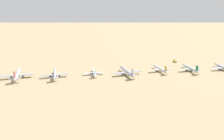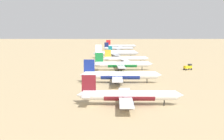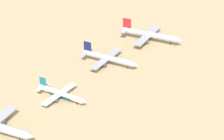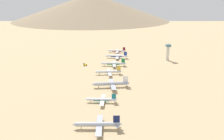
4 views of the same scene
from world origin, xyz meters
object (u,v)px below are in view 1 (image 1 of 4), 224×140
parked_jet_3 (160,69)px  service_truck (175,61)px  parked_jet_1 (223,67)px  parked_jet_2 (190,68)px  parked_jet_6 (55,74)px  parked_jet_4 (127,71)px  parked_jet_5 (94,72)px  parked_jet_7 (17,74)px

parked_jet_3 → service_truck: bearing=-52.5°
parked_jet_1 → parked_jet_2: 46.14m
parked_jet_3 → parked_jet_6: 135.30m
parked_jet_4 → parked_jet_6: 89.28m
parked_jet_1 → parked_jet_6: parked_jet_6 is taller
parked_jet_3 → parked_jet_5: (11.60, 86.78, -0.52)m
parked_jet_6 → parked_jet_7: (9.88, 43.25, 0.60)m
parked_jet_2 → service_truck: (42.92, -4.04, -1.71)m
parked_jet_5 → service_truck: 132.24m
parked_jet_7 → service_truck: bearing=-88.0°
parked_jet_6 → service_truck: 178.92m
parked_jet_2 → parked_jet_5: (21.07, 126.38, -0.67)m
parked_jet_1 → parked_jet_4: size_ratio=0.89×
parked_jet_5 → parked_jet_7: 91.94m
parked_jet_7 → service_truck: (7.85, -221.27, -2.38)m
parked_jet_1 → parked_jet_6: 221.89m
parked_jet_3 → parked_jet_5: 87.55m
parked_jet_3 → service_truck: 55.01m
parked_jet_5 → parked_jet_6: (4.12, 47.61, 0.75)m
parked_jet_3 → parked_jet_1: bearing=-102.2°
service_truck → parked_jet_3: bearing=127.5°
parked_jet_5 → parked_jet_7: size_ratio=0.71×
parked_jet_1 → parked_jet_5: parked_jet_1 is taller
parked_jet_2 → service_truck: 43.15m
parked_jet_2 → service_truck: parked_jet_2 is taller
parked_jet_2 → service_truck: size_ratio=7.00×
parked_jet_1 → parked_jet_2: (8.88, 45.27, -0.02)m
parked_jet_7 → parked_jet_4: bearing=-101.3°
parked_jet_6 → parked_jet_2: bearing=-98.2°
parked_jet_1 → parked_jet_4: bearing=82.3°
parked_jet_1 → parked_jet_2: bearing=78.9°
service_truck → parked_jet_7: bearing=92.0°
parked_jet_7 → parked_jet_2: bearing=-99.2°
parked_jet_3 → parked_jet_7: 179.47m
parked_jet_6 → parked_jet_7: bearing=77.1°
parked_jet_2 → parked_jet_7: (35.07, 217.23, 0.68)m
parked_jet_3 → parked_jet_7: (25.60, 177.63, 0.83)m
parked_jet_2 → parked_jet_5: bearing=80.5°
parked_jet_5 → parked_jet_6: size_ratio=0.82×
parked_jet_1 → parked_jet_6: (34.07, 219.26, 0.05)m
parked_jet_2 → parked_jet_7: size_ratio=0.86×
parked_jet_2 → parked_jet_6: (25.19, 173.99, 0.07)m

